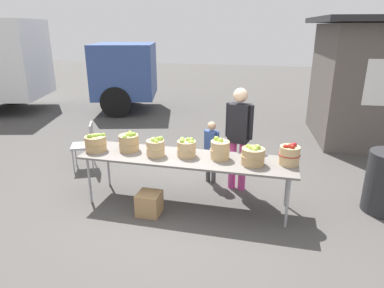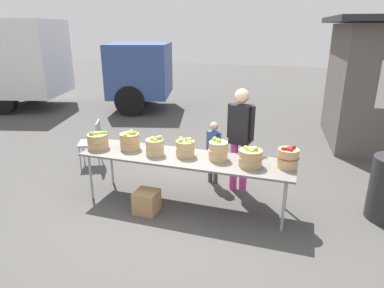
# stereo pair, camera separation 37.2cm
# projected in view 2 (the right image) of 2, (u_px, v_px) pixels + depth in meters

# --- Properties ---
(ground_plane) EXTENTS (40.00, 40.00, 0.00)m
(ground_plane) POSITION_uv_depth(u_px,v_px,m) (186.00, 203.00, 5.14)
(ground_plane) COLOR #474442
(market_table) EXTENTS (3.10, 0.76, 0.75)m
(market_table) POSITION_uv_depth(u_px,v_px,m) (185.00, 159.00, 4.90)
(market_table) COLOR slate
(market_table) RESTS_ON ground
(apple_basket_green_0) EXTENTS (0.33, 0.33, 0.28)m
(apple_basket_green_0) POSITION_uv_depth(u_px,v_px,m) (98.00, 140.00, 5.22)
(apple_basket_green_0) COLOR tan
(apple_basket_green_0) RESTS_ON market_table
(apple_basket_green_1) EXTENTS (0.32, 0.32, 0.30)m
(apple_basket_green_1) POSITION_uv_depth(u_px,v_px,m) (130.00, 141.00, 5.17)
(apple_basket_green_1) COLOR tan
(apple_basket_green_1) RESTS_ON market_table
(apple_basket_green_2) EXTENTS (0.28, 0.28, 0.29)m
(apple_basket_green_2) POSITION_uv_depth(u_px,v_px,m) (155.00, 146.00, 4.94)
(apple_basket_green_2) COLOR tan
(apple_basket_green_2) RESTS_ON market_table
(apple_basket_green_3) EXTENTS (0.29, 0.29, 0.29)m
(apple_basket_green_3) POSITION_uv_depth(u_px,v_px,m) (185.00, 148.00, 4.89)
(apple_basket_green_3) COLOR tan
(apple_basket_green_3) RESTS_ON market_table
(apple_basket_green_4) EXTENTS (0.29, 0.29, 0.32)m
(apple_basket_green_4) POSITION_uv_depth(u_px,v_px,m) (218.00, 150.00, 4.76)
(apple_basket_green_4) COLOR tan
(apple_basket_green_4) RESTS_ON market_table
(apple_basket_green_5) EXTENTS (0.33, 0.33, 0.28)m
(apple_basket_green_5) POSITION_uv_depth(u_px,v_px,m) (251.00, 157.00, 4.54)
(apple_basket_green_5) COLOR tan
(apple_basket_green_5) RESTS_ON market_table
(apple_basket_red_0) EXTENTS (0.29, 0.29, 0.31)m
(apple_basket_red_0) POSITION_uv_depth(u_px,v_px,m) (288.00, 157.00, 4.49)
(apple_basket_red_0) COLOR tan
(apple_basket_red_0) RESTS_ON market_table
(vendor_adult) EXTENTS (0.43, 0.27, 1.66)m
(vendor_adult) POSITION_uv_depth(u_px,v_px,m) (240.00, 133.00, 5.24)
(vendor_adult) COLOR #CC3F8C
(vendor_adult) RESTS_ON ground
(child_customer) EXTENTS (0.27, 0.20, 1.07)m
(child_customer) POSITION_uv_depth(u_px,v_px,m) (214.00, 148.00, 5.62)
(child_customer) COLOR #3F3F3F
(child_customer) RESTS_ON ground
(box_truck) EXTENTS (7.99, 4.12, 2.75)m
(box_truck) POSITION_uv_depth(u_px,v_px,m) (28.00, 61.00, 10.79)
(box_truck) COLOR white
(box_truck) RESTS_ON ground
(folding_chair) EXTENTS (0.53, 0.53, 0.86)m
(folding_chair) POSITION_uv_depth(u_px,v_px,m) (93.00, 140.00, 6.41)
(folding_chair) COLOR #99999E
(folding_chair) RESTS_ON ground
(produce_crate) EXTENTS (0.32, 0.32, 0.32)m
(produce_crate) POSITION_uv_depth(u_px,v_px,m) (147.00, 202.00, 4.85)
(produce_crate) COLOR #A87F51
(produce_crate) RESTS_ON ground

